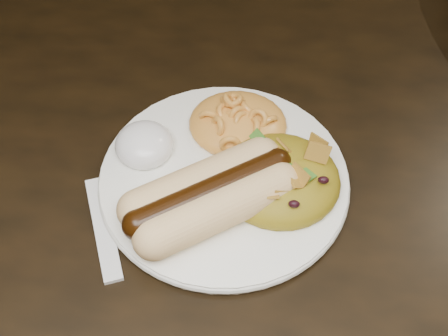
{
  "coord_description": "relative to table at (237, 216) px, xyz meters",
  "views": [
    {
      "loc": [
        0.02,
        -0.34,
        1.18
      ],
      "look_at": [
        -0.01,
        -0.03,
        0.77
      ],
      "focal_mm": 50.0,
      "sensor_mm": 36.0,
      "label": 1
    }
  ],
  "objects": [
    {
      "name": "table",
      "position": [
        0.0,
        0.0,
        0.0
      ],
      "size": [
        1.6,
        0.9,
        0.75
      ],
      "color": "black",
      "rests_on": "floor"
    },
    {
      "name": "hotdog",
      "position": [
        -0.02,
        -0.06,
        0.12
      ],
      "size": [
        0.12,
        0.12,
        0.03
      ],
      "rotation": [
        0.0,
        0.0,
        0.6
      ],
      "color": "#FBCC9A",
      "rests_on": "plate"
    },
    {
      "name": "plate",
      "position": [
        -0.01,
        -0.03,
        0.1
      ],
      "size": [
        0.22,
        0.22,
        0.01
      ],
      "primitive_type": "cylinder",
      "rotation": [
        0.0,
        0.0,
        -0.06
      ],
      "color": "white",
      "rests_on": "table"
    },
    {
      "name": "sour_cream",
      "position": [
        -0.08,
        -0.01,
        0.12
      ],
      "size": [
        0.06,
        0.06,
        0.03
      ],
      "primitive_type": "ellipsoid",
      "rotation": [
        0.0,
        0.0,
        0.17
      ],
      "color": "white",
      "rests_on": "plate"
    },
    {
      "name": "fork",
      "position": [
        -0.1,
        -0.08,
        0.09
      ],
      "size": [
        0.06,
        0.12,
        0.0
      ],
      "primitive_type": "cube",
      "rotation": [
        0.0,
        0.0,
        0.38
      ],
      "color": "silver",
      "rests_on": "table"
    },
    {
      "name": "taco_salad",
      "position": [
        0.04,
        -0.03,
        0.12
      ],
      "size": [
        0.1,
        0.1,
        0.04
      ],
      "rotation": [
        0.0,
        0.0,
        0.34
      ],
      "color": "#C48007",
      "rests_on": "plate"
    },
    {
      "name": "mac_and_cheese",
      "position": [
        -0.0,
        0.03,
        0.12
      ],
      "size": [
        0.1,
        0.1,
        0.03
      ],
      "primitive_type": "ellipsoid",
      "rotation": [
        0.0,
        0.0,
        -0.23
      ],
      "color": "#E68C47",
      "rests_on": "plate"
    }
  ]
}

